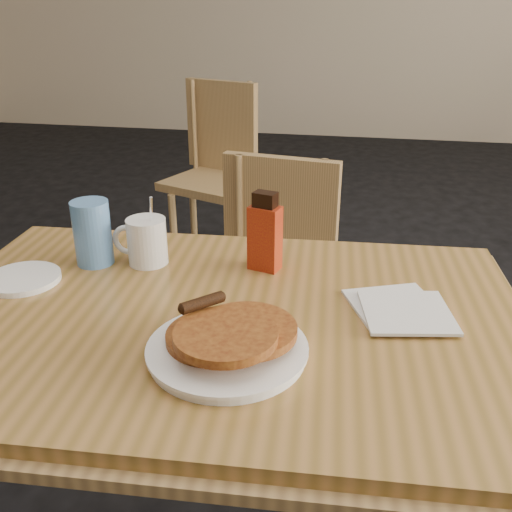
{
  "coord_description": "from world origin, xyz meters",
  "views": [
    {
      "loc": [
        0.18,
        -0.9,
        1.27
      ],
      "look_at": [
        0.0,
        0.03,
        0.85
      ],
      "focal_mm": 40.0,
      "sensor_mm": 36.0,
      "label": 1
    }
  ],
  "objects_px": {
    "main_table": "(221,333)",
    "coffee_mug": "(146,240)",
    "pancake_plate": "(228,343)",
    "blue_tumbler": "(92,233)",
    "chair_main_far": "(275,269)",
    "chair_wall_extra": "(218,158)",
    "syrup_bottle": "(265,234)"
  },
  "relations": [
    {
      "from": "chair_main_far",
      "to": "chair_wall_extra",
      "type": "bearing_deg",
      "value": 122.04
    },
    {
      "from": "chair_main_far",
      "to": "blue_tumbler",
      "type": "height_order",
      "value": "blue_tumbler"
    },
    {
      "from": "chair_main_far",
      "to": "pancake_plate",
      "type": "relative_size",
      "value": 3.2
    },
    {
      "from": "main_table",
      "to": "chair_wall_extra",
      "type": "distance_m",
      "value": 1.93
    },
    {
      "from": "coffee_mug",
      "to": "syrup_bottle",
      "type": "xyz_separation_m",
      "value": [
        0.26,
        0.02,
        0.03
      ]
    },
    {
      "from": "main_table",
      "to": "chair_main_far",
      "type": "height_order",
      "value": "chair_main_far"
    },
    {
      "from": "main_table",
      "to": "syrup_bottle",
      "type": "relative_size",
      "value": 7.05
    },
    {
      "from": "coffee_mug",
      "to": "syrup_bottle",
      "type": "distance_m",
      "value": 0.26
    },
    {
      "from": "main_table",
      "to": "blue_tumbler",
      "type": "height_order",
      "value": "blue_tumbler"
    },
    {
      "from": "pancake_plate",
      "to": "syrup_bottle",
      "type": "bearing_deg",
      "value": 90.06
    },
    {
      "from": "chair_main_far",
      "to": "blue_tumbler",
      "type": "xyz_separation_m",
      "value": [
        -0.31,
        -0.57,
        0.33
      ]
    },
    {
      "from": "chair_wall_extra",
      "to": "coffee_mug",
      "type": "height_order",
      "value": "chair_wall_extra"
    },
    {
      "from": "main_table",
      "to": "pancake_plate",
      "type": "distance_m",
      "value": 0.16
    },
    {
      "from": "main_table",
      "to": "pancake_plate",
      "type": "height_order",
      "value": "pancake_plate"
    },
    {
      "from": "chair_wall_extra",
      "to": "pancake_plate",
      "type": "distance_m",
      "value": 2.08
    },
    {
      "from": "pancake_plate",
      "to": "blue_tumbler",
      "type": "relative_size",
      "value": 1.86
    },
    {
      "from": "pancake_plate",
      "to": "syrup_bottle",
      "type": "xyz_separation_m",
      "value": [
        -0.0,
        0.33,
        0.05
      ]
    },
    {
      "from": "blue_tumbler",
      "to": "syrup_bottle",
      "type": "bearing_deg",
      "value": 6.5
    },
    {
      "from": "chair_main_far",
      "to": "pancake_plate",
      "type": "xyz_separation_m",
      "value": [
        0.06,
        -0.87,
        0.28
      ]
    },
    {
      "from": "coffee_mug",
      "to": "syrup_bottle",
      "type": "height_order",
      "value": "syrup_bottle"
    },
    {
      "from": "syrup_bottle",
      "to": "blue_tumbler",
      "type": "distance_m",
      "value": 0.37
    },
    {
      "from": "coffee_mug",
      "to": "blue_tumbler",
      "type": "xyz_separation_m",
      "value": [
        -0.11,
        -0.02,
        0.02
      ]
    },
    {
      "from": "pancake_plate",
      "to": "blue_tumbler",
      "type": "height_order",
      "value": "blue_tumbler"
    },
    {
      "from": "main_table",
      "to": "chair_wall_extra",
      "type": "bearing_deg",
      "value": 104.83
    },
    {
      "from": "main_table",
      "to": "syrup_bottle",
      "type": "distance_m",
      "value": 0.24
    },
    {
      "from": "pancake_plate",
      "to": "coffee_mug",
      "type": "distance_m",
      "value": 0.41
    },
    {
      "from": "main_table",
      "to": "chair_wall_extra",
      "type": "height_order",
      "value": "chair_wall_extra"
    },
    {
      "from": "chair_wall_extra",
      "to": "syrup_bottle",
      "type": "xyz_separation_m",
      "value": [
        0.54,
        -1.66,
        0.28
      ]
    },
    {
      "from": "syrup_bottle",
      "to": "blue_tumbler",
      "type": "xyz_separation_m",
      "value": [
        -0.37,
        -0.04,
        -0.01
      ]
    },
    {
      "from": "main_table",
      "to": "coffee_mug",
      "type": "relative_size",
      "value": 7.54
    },
    {
      "from": "chair_main_far",
      "to": "pancake_plate",
      "type": "distance_m",
      "value": 0.91
    },
    {
      "from": "main_table",
      "to": "chair_main_far",
      "type": "xyz_separation_m",
      "value": [
        -0.02,
        0.74,
        -0.21
      ]
    }
  ]
}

